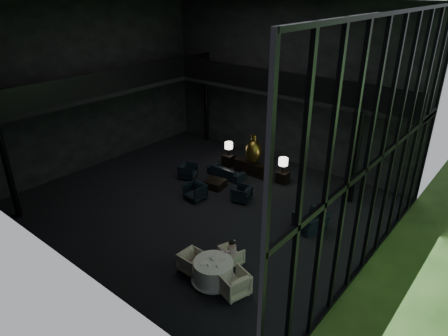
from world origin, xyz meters
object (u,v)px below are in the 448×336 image
Objects in this scene: window_armchair at (312,218)px; lounge_armchair_east at (242,193)px; dining_chair_east at (233,281)px; dining_chair_west at (192,261)px; table_lamp_left at (229,146)px; sofa at (226,170)px; dining_chair_north at (231,255)px; child at (232,249)px; side_table_right at (283,177)px; lounge_armchair_south at (195,191)px; bronze_urn at (253,151)px; side_table_left at (229,160)px; lounge_armchair_west at (188,170)px; console at (253,169)px; dining_table at (213,273)px; table_lamp_right at (283,162)px; coffee_table at (215,184)px.

lounge_armchair_east is at bearing -75.12° from window_armchair.
dining_chair_west is (-1.69, -0.02, -0.09)m from dining_chair_east.
sofa is at bearing -56.12° from table_lamp_left.
dining_chair_north is 1.03× the size of child.
sofa is 1.90× the size of dining_chair_east.
sofa is (-2.46, -1.19, 0.06)m from side_table_right.
table_lamp_left is 0.81× the size of lounge_armchair_south.
bronze_urn is 1.88m from side_table_right.
lounge_armchair_east reaches higher than dining_chair_north.
side_table_right is 0.75× the size of lounge_armchair_east.
table_lamp_left reaches higher than window_armchair.
side_table_left is at bearing 90.00° from table_lamp_left.
lounge_armchair_west is 1.07× the size of lounge_armchair_east.
dining_chair_east is 1.69m from dining_chair_west.
side_table_left is 2.46m from lounge_armchair_west.
bronze_urn is 8.42m from dining_chair_east.
sofa is (-0.86, -1.00, -0.91)m from bronze_urn.
bronze_urn is 2.27× the size of dining_chair_north.
console is at bearing -66.21° from lounge_armchair_west.
window_armchair is at bearing -104.23° from child.
child is (5.21, -6.30, -0.33)m from table_lamp_left.
child is (4.48, -5.21, 0.42)m from sofa.
side_table_right is at bearing -72.52° from child.
sofa is at bearing -68.38° from lounge_armchair_west.
dining_chair_west is (2.72, -7.14, -0.89)m from bronze_urn.
dining_table is 2.25× the size of dining_chair_north.
lounge_armchair_west is 1.27× the size of dining_chair_north.
bronze_urn is 2.56× the size of side_table_right.
child is (2.01, -6.34, -0.32)m from table_lamp_right.
dining_chair_west is at bearing -69.18° from console.
lounge_armchair_east reaches higher than dining_chair_west.
dining_table reaches higher than side_table_right.
sofa is 2.49m from lounge_armchair_east.
table_lamp_right is at bearing -72.39° from child.
dining_chair_north is at bearing -26.23° from lounge_armchair_south.
window_armchair is at bearing -3.69° from coffee_table.
dining_table is at bearing -63.20° from bronze_urn.
lounge_armchair_south is at bearing -87.81° from coffee_table.
sofa is at bearing -154.26° from side_table_right.
sofa is 1.22× the size of dining_table.
table_lamp_left is at bearing -96.87° from window_armchair.
sofa is 2.83× the size of child.
bronze_urn is 1.17× the size of window_armchair.
table_lamp_left is at bearing 176.78° from console.
child is at bearing -72.39° from table_lamp_right.
table_lamp_left is 8.91m from dining_table.
child reaches higher than dining_chair_east.
bronze_urn is 1.62m from table_lamp_right.
table_lamp_right reaches higher than window_armchair.
lounge_armchair_south is at bearing -119.03° from table_lamp_right.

